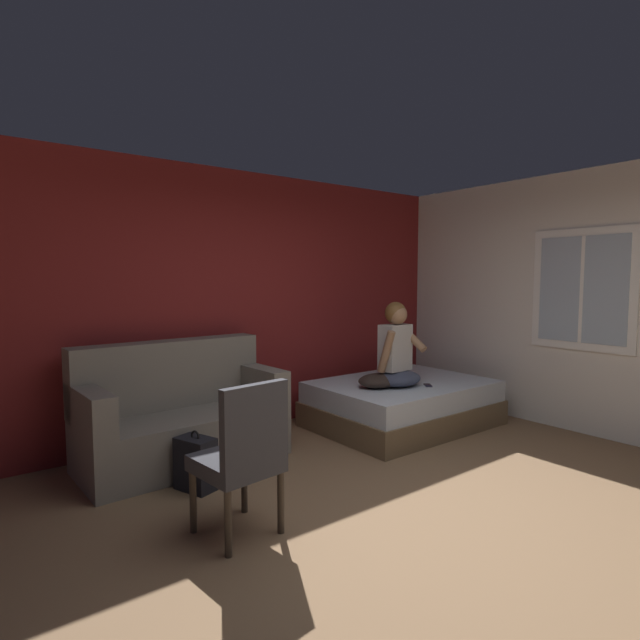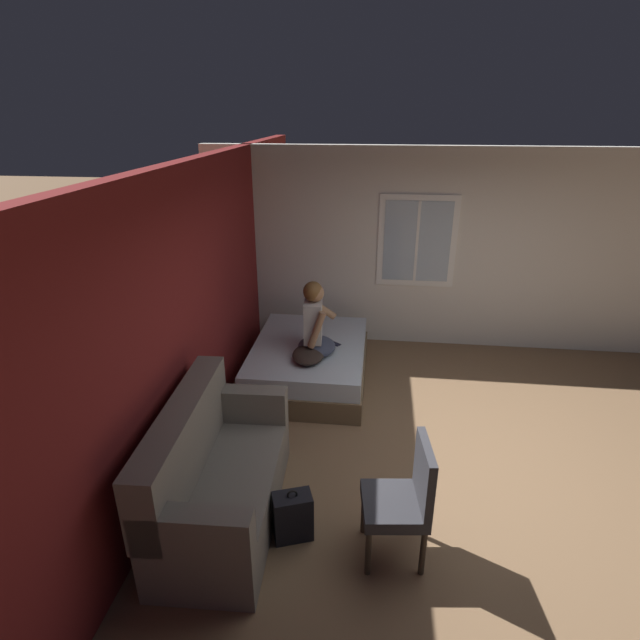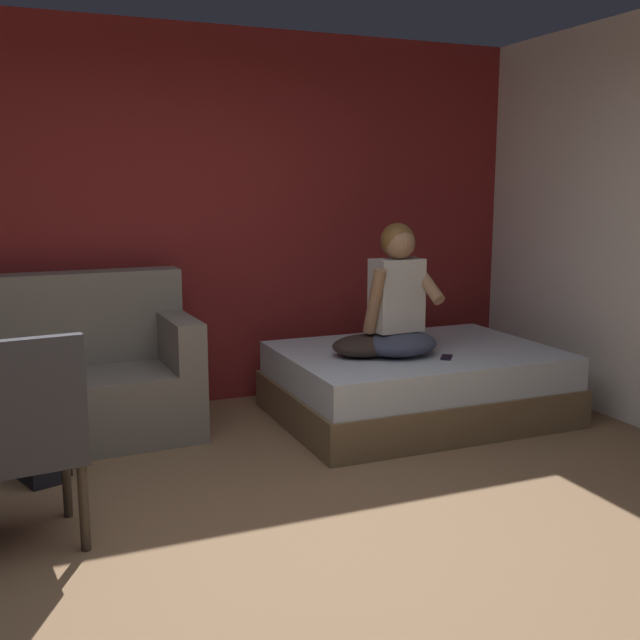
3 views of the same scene
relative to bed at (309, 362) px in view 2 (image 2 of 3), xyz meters
The scene contains 10 objects.
ground_plane 2.31m from the bed, 132.48° to the right, with size 40.00×40.00×0.00m, color brown.
wall_back_accent 2.16m from the bed, 147.21° to the left, with size 10.61×0.16×2.70m, color maroon.
wall_side_with_window 2.42m from the bed, 51.81° to the right, with size 0.19×6.63×2.70m.
bed is the anchor object (origin of this frame).
couch 2.38m from the bed, 169.38° to the left, with size 1.73×0.89×1.04m.
side_chair 2.76m from the bed, 157.48° to the right, with size 0.51×0.51×0.98m.
person_seated 0.64m from the bed, 153.80° to the right, with size 0.55×0.48×0.88m.
backpack 2.49m from the bed, behind, with size 0.31×0.34×0.46m.
throw_pillow 0.52m from the bed, behind, with size 0.48×0.36×0.14m, color #2D231E.
cell_phone 0.40m from the bed, 81.49° to the right, with size 0.07×0.14×0.01m, color black.
Camera 2 is at (-3.86, 0.92, 3.13)m, focal length 28.00 mm.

